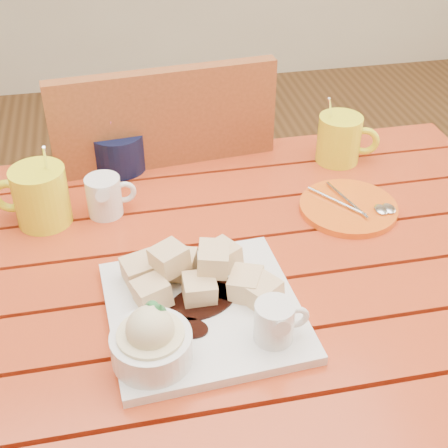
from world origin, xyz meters
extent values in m
cube|color=#9D3014|center=(0.00, -0.23, 0.73)|extent=(1.20, 0.11, 0.03)
cube|color=#9D3014|center=(0.00, -0.11, 0.73)|extent=(1.20, 0.11, 0.03)
cube|color=#9D3014|center=(0.00, 0.00, 0.73)|extent=(1.20, 0.11, 0.03)
cube|color=#9D3014|center=(0.00, 0.11, 0.73)|extent=(1.20, 0.11, 0.03)
cube|color=#9D3014|center=(0.00, 0.23, 0.73)|extent=(1.20, 0.11, 0.03)
cube|color=#9D3014|center=(0.00, 0.34, 0.73)|extent=(1.20, 0.11, 0.03)
cube|color=#9D3014|center=(0.00, 0.36, 0.68)|extent=(1.12, 0.04, 0.08)
cylinder|color=#9D3014|center=(0.55, 0.35, 0.36)|extent=(0.06, 0.06, 0.72)
cube|color=white|center=(-0.02, -0.11, 0.76)|extent=(0.29, 0.29, 0.02)
cube|color=gold|center=(-0.03, -0.09, 0.79)|extent=(0.05, 0.05, 0.04)
cube|color=gold|center=(-0.06, -0.05, 0.82)|extent=(0.07, 0.07, 0.04)
cube|color=gold|center=(-0.05, -0.03, 0.79)|extent=(0.06, 0.06, 0.04)
cube|color=gold|center=(-0.10, -0.09, 0.79)|extent=(0.06, 0.06, 0.04)
cube|color=gold|center=(0.02, -0.03, 0.79)|extent=(0.07, 0.07, 0.04)
cube|color=gold|center=(0.04, -0.10, 0.79)|extent=(0.07, 0.07, 0.04)
cube|color=gold|center=(0.06, -0.12, 0.79)|extent=(0.07, 0.07, 0.04)
cube|color=gold|center=(0.00, -0.07, 0.82)|extent=(0.06, 0.06, 0.04)
cube|color=gold|center=(-0.11, -0.04, 0.79)|extent=(0.06, 0.06, 0.04)
cylinder|color=white|center=(-0.11, -0.20, 0.79)|extent=(0.11, 0.11, 0.04)
cylinder|color=beige|center=(-0.11, -0.20, 0.80)|extent=(0.09, 0.09, 0.03)
sphere|color=beige|center=(-0.11, -0.20, 0.82)|extent=(0.06, 0.06, 0.06)
cone|color=#287B3C|center=(-0.09, -0.19, 0.85)|extent=(0.04, 0.04, 0.03)
cone|color=#287B3C|center=(-0.10, -0.18, 0.85)|extent=(0.03, 0.03, 0.03)
cylinder|color=white|center=(0.06, -0.19, 0.80)|extent=(0.06, 0.06, 0.06)
cylinder|color=black|center=(0.06, -0.19, 0.82)|extent=(0.04, 0.04, 0.01)
cone|color=white|center=(0.06, -0.22, 0.82)|extent=(0.02, 0.02, 0.03)
torus|color=white|center=(0.09, -0.19, 0.80)|extent=(0.04, 0.01, 0.04)
cylinder|color=yellow|center=(-0.26, 0.18, 0.80)|extent=(0.10, 0.10, 0.11)
cylinder|color=black|center=(-0.26, 0.18, 0.85)|extent=(0.08, 0.08, 0.01)
torus|color=yellow|center=(-0.31, 0.19, 0.80)|extent=(0.07, 0.03, 0.07)
cylinder|color=silver|center=(-0.24, 0.19, 0.84)|extent=(0.02, 0.07, 0.14)
cylinder|color=yellow|center=(0.33, 0.28, 0.80)|extent=(0.09, 0.09, 0.10)
cylinder|color=black|center=(0.33, 0.28, 0.84)|extent=(0.07, 0.07, 0.01)
torus|color=yellow|center=(0.37, 0.26, 0.80)|extent=(0.06, 0.03, 0.06)
cylinder|color=silver|center=(0.31, 0.29, 0.83)|extent=(0.05, 0.05, 0.13)
cylinder|color=white|center=(-0.15, 0.18, 0.79)|extent=(0.06, 0.06, 0.07)
cylinder|color=white|center=(-0.15, 0.18, 0.82)|extent=(0.05, 0.05, 0.01)
cone|color=white|center=(-0.15, 0.15, 0.81)|extent=(0.03, 0.03, 0.03)
torus|color=white|center=(-0.11, 0.18, 0.79)|extent=(0.04, 0.01, 0.04)
cylinder|color=black|center=(-0.12, 0.34, 0.79)|extent=(0.11, 0.11, 0.08)
cube|color=#D43999|center=(-0.13, 0.34, 0.84)|extent=(0.04, 0.02, 0.05)
cube|color=white|center=(-0.10, 0.34, 0.84)|extent=(0.04, 0.03, 0.05)
cube|color=#D43999|center=(-0.11, 0.33, 0.84)|extent=(0.04, 0.03, 0.05)
cylinder|color=orange|center=(0.28, 0.10, 0.76)|extent=(0.18, 0.18, 0.01)
cylinder|color=silver|center=(0.26, 0.11, 0.77)|extent=(0.08, 0.11, 0.01)
cylinder|color=silver|center=(0.28, 0.11, 0.77)|extent=(0.04, 0.13, 0.01)
ellipsoid|color=silver|center=(0.33, 0.07, 0.76)|extent=(0.02, 0.03, 0.01)
ellipsoid|color=silver|center=(0.35, 0.07, 0.76)|extent=(0.02, 0.03, 0.01)
cube|color=brown|center=(-0.04, 0.54, 0.46)|extent=(0.49, 0.49, 0.03)
cylinder|color=brown|center=(0.14, 0.75, 0.22)|extent=(0.04, 0.04, 0.45)
cylinder|color=brown|center=(-0.24, 0.72, 0.22)|extent=(0.04, 0.04, 0.45)
cylinder|color=brown|center=(0.17, 0.37, 0.22)|extent=(0.04, 0.04, 0.45)
cylinder|color=brown|center=(-0.21, 0.33, 0.22)|extent=(0.04, 0.04, 0.45)
cube|color=brown|center=(-0.02, 0.34, 0.72)|extent=(0.45, 0.07, 0.47)
camera|label=1|loc=(-0.13, -0.77, 1.40)|focal=50.00mm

